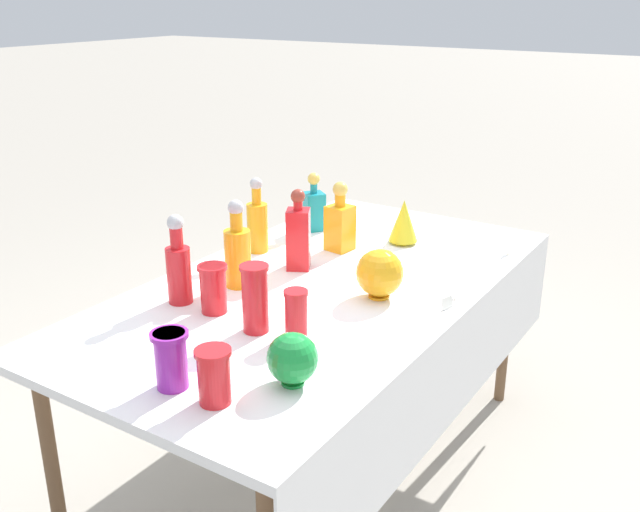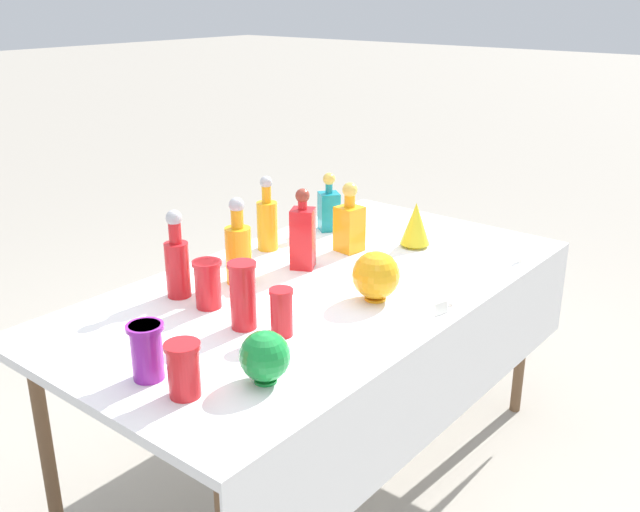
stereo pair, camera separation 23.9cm
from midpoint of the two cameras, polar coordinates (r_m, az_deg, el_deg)
The scene contains 19 objects.
ground_plane at distance 2.81m, azimuth -2.54°, elevation -16.69°, with size 40.00×40.00×0.00m, color #A0998C.
display_table at distance 2.43m, azimuth -1.99°, elevation -3.80°, with size 1.89×1.01×0.76m.
tall_bottle_0 at distance 2.40m, azimuth -9.46°, elevation 0.23°, with size 0.09×0.09×0.30m.
tall_bottle_1 at distance 2.71m, azimuth -7.57°, elevation 2.62°, with size 0.08×0.08×0.29m.
tall_bottle_2 at distance 2.31m, azimuth -14.19°, elevation -0.92°, with size 0.08×0.08×0.29m.
square_decanter_0 at distance 2.53m, azimuth -4.46°, elevation 1.63°, with size 0.11×0.11×0.29m.
square_decanter_1 at distance 2.95m, azimuth -2.82°, elevation 3.89°, with size 0.11×0.11×0.24m.
square_decanter_2 at distance 2.71m, azimuth -0.92°, elevation 2.67°, with size 0.10×0.10×0.27m.
slender_vase_0 at distance 2.23m, azimuth -11.60°, elevation -2.50°, with size 0.09×0.09×0.15m.
slender_vase_1 at distance 2.04m, azimuth -5.30°, elevation -4.56°, with size 0.07×0.07×0.14m.
slender_vase_2 at distance 1.85m, azimuth -15.55°, elevation -7.92°, with size 0.10×0.10×0.15m.
slender_vase_3 at distance 2.08m, azimuth -8.53°, elevation -3.30°, with size 0.09×0.09×0.21m.
slender_vase_4 at distance 1.76m, azimuth -12.41°, elevation -9.31°, with size 0.09×0.09×0.14m.
fluted_vase_0 at distance 2.79m, azimuth 4.28°, elevation 2.77°, with size 0.12×0.12×0.18m.
round_bowl_0 at distance 2.29m, azimuth 1.83°, elevation -1.43°, with size 0.15×0.15×0.16m.
round_bowl_1 at distance 1.81m, azimuth -6.05°, elevation -8.24°, with size 0.13×0.13×0.14m.
price_tag_left at distance 2.76m, azimuth 12.52°, elevation 0.58°, with size 0.05×0.01×0.05m, color white.
price_tag_center at distance 2.25m, azimuth 7.11°, elevation -3.81°, with size 0.05×0.01×0.04m, color white.
price_tag_right at distance 2.33m, azimuth 7.93°, elevation -3.00°, with size 0.05×0.01×0.03m, color white.
Camera 1 is at (-1.88, -1.22, 1.70)m, focal length 40.00 mm.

